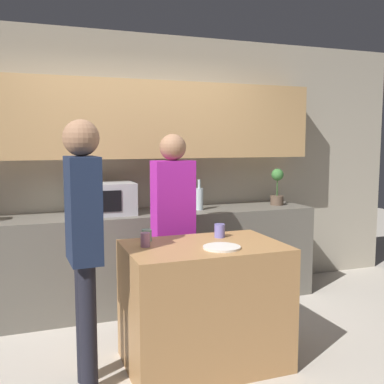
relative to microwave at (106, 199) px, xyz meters
name	(u,v)px	position (x,y,z in m)	size (l,w,h in m)	color
ground_plane	(185,373)	(0.30, -1.39, -1.08)	(14.00, 14.00, 0.00)	beige
back_wall	(131,149)	(0.30, 0.27, 0.46)	(6.40, 0.40, 2.70)	#B2A893
back_counter	(139,259)	(0.30, 0.00, -0.61)	(3.60, 0.62, 0.93)	#6B665B
kitchen_island	(204,304)	(0.48, -1.30, -0.64)	(1.12, 0.74, 0.89)	#B27F4C
microwave	(106,199)	(0.00, 0.00, 0.00)	(0.52, 0.39, 0.30)	#B7BABC
potted_plant	(277,187)	(1.84, 0.00, 0.05)	(0.14, 0.14, 0.39)	brown
bottle_0	(165,197)	(0.61, 0.10, -0.03)	(0.07, 0.07, 0.32)	maroon
bottle_1	(174,200)	(0.71, 0.10, -0.05)	(0.07, 0.07, 0.25)	#472814
bottle_2	(185,199)	(0.81, 0.09, -0.05)	(0.08, 0.08, 0.26)	black
bottle_3	(199,198)	(0.92, -0.03, -0.03)	(0.08, 0.08, 0.31)	silver
plate_on_island	(222,247)	(0.55, -1.45, -0.19)	(0.26, 0.26, 0.01)	white
cup_0	(145,240)	(0.07, -1.22, -0.14)	(0.07, 0.07, 0.10)	#B57AAB
cup_1	(220,231)	(0.68, -1.12, -0.14)	(0.08, 0.08, 0.10)	#7670C4
cup_2	(147,235)	(0.13, -1.04, -0.15)	(0.07, 0.07, 0.09)	#8DBEA9
person_left	(84,230)	(-0.36, -1.33, -0.03)	(0.23, 0.35, 1.75)	black
person_center	(173,215)	(0.45, -0.66, -0.08)	(0.35, 0.22, 1.68)	black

